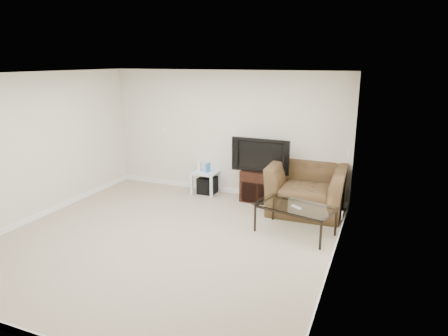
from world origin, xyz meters
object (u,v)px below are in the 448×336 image
at_px(tv_stand, 262,186).
at_px(subwoofer, 207,185).
at_px(coffee_table, 295,220).
at_px(recliner, 307,180).
at_px(side_table, 206,182).
at_px(television, 262,154).

xyz_separation_m(tv_stand, subwoofer, (-1.18, 0.02, -0.14)).
bearing_deg(tv_stand, coffee_table, -50.48).
height_order(subwoofer, coffee_table, coffee_table).
relative_size(subwoofer, recliner, 0.26).
bearing_deg(subwoofer, recliner, -6.79).
bearing_deg(coffee_table, subwoofer, 148.55).
bearing_deg(subwoofer, side_table, -145.39).
distance_m(side_table, coffee_table, 2.51).
bearing_deg(recliner, tv_stand, 164.31).
distance_m(television, subwoofer, 1.41).
relative_size(recliner, coffee_table, 1.13).
height_order(side_table, recliner, recliner).
bearing_deg(recliner, subwoofer, 171.56).
relative_size(tv_stand, side_table, 1.52).
xyz_separation_m(subwoofer, recliner, (2.10, -0.25, 0.42)).
bearing_deg(side_table, coffee_table, -30.71).
bearing_deg(coffee_table, side_table, 149.29).
bearing_deg(television, subwoofer, 178.75).
relative_size(television, coffee_table, 0.88).
bearing_deg(side_table, tv_stand, 0.00).
bearing_deg(recliner, side_table, 172.18).
relative_size(tv_stand, television, 0.71).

